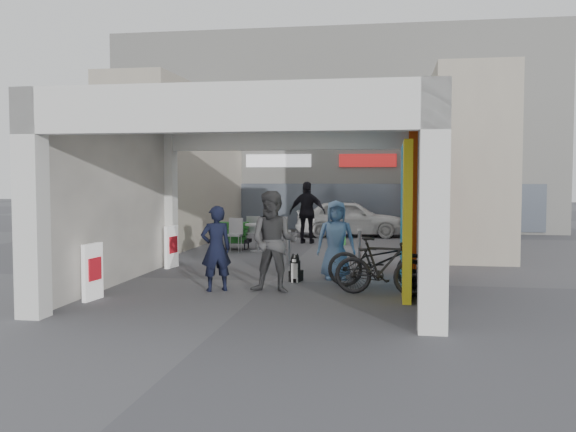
% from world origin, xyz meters
% --- Properties ---
extents(ground, '(90.00, 90.00, 0.00)m').
position_xyz_m(ground, '(0.00, 0.00, 0.00)').
color(ground, '#515155').
rests_on(ground, ground).
extents(arcade_canopy, '(6.40, 6.45, 6.40)m').
position_xyz_m(arcade_canopy, '(0.54, -0.82, 2.30)').
color(arcade_canopy, silver).
rests_on(arcade_canopy, ground).
extents(far_building, '(18.00, 4.08, 8.00)m').
position_xyz_m(far_building, '(-0.00, 13.99, 3.99)').
color(far_building, silver).
rests_on(far_building, ground).
extents(plaza_bldg_left, '(2.00, 9.00, 5.00)m').
position_xyz_m(plaza_bldg_left, '(-4.50, 7.50, 2.50)').
color(plaza_bldg_left, '#ABA38E').
rests_on(plaza_bldg_left, ground).
extents(plaza_bldg_right, '(2.00, 9.00, 5.00)m').
position_xyz_m(plaza_bldg_right, '(4.50, 7.50, 2.50)').
color(plaza_bldg_right, '#ABA38E').
rests_on(plaza_bldg_right, ground).
extents(bollard_left, '(0.09, 0.09, 0.84)m').
position_xyz_m(bollard_left, '(-1.66, 2.22, 0.42)').
color(bollard_left, '#909298').
rests_on(bollard_left, ground).
extents(bollard_center, '(0.09, 0.09, 0.83)m').
position_xyz_m(bollard_center, '(-0.07, 2.51, 0.42)').
color(bollard_center, '#909298').
rests_on(bollard_center, ground).
extents(bollard_right, '(0.09, 0.09, 0.89)m').
position_xyz_m(bollard_right, '(1.67, 2.50, 0.44)').
color(bollard_right, '#909298').
rests_on(bollard_right, ground).
extents(advert_board_near, '(0.15, 0.56, 1.00)m').
position_xyz_m(advert_board_near, '(-2.75, -2.53, 0.51)').
color(advert_board_near, white).
rests_on(advert_board_near, ground).
extents(advert_board_far, '(0.17, 0.56, 1.00)m').
position_xyz_m(advert_board_far, '(-2.75, 1.56, 0.51)').
color(advert_board_far, white).
rests_on(advert_board_far, ground).
extents(cafe_set, '(1.61, 1.30, 0.97)m').
position_xyz_m(cafe_set, '(-1.51, 5.43, 0.34)').
color(cafe_set, '#A7A7AC').
rests_on(cafe_set, ground).
extents(produce_stand, '(1.21, 0.66, 0.80)m').
position_xyz_m(produce_stand, '(-2.35, 5.59, 0.32)').
color(produce_stand, black).
rests_on(produce_stand, ground).
extents(crate_stack, '(0.54, 0.48, 0.56)m').
position_xyz_m(crate_stack, '(0.73, 7.38, 0.28)').
color(crate_stack, '#1B5E1F').
rests_on(crate_stack, ground).
extents(border_collie, '(0.22, 0.43, 0.60)m').
position_xyz_m(border_collie, '(0.48, -0.02, 0.24)').
color(border_collie, black).
rests_on(border_collie, ground).
extents(man_with_dog, '(0.71, 0.63, 1.62)m').
position_xyz_m(man_with_dog, '(-0.85, -1.31, 0.81)').
color(man_with_dog, black).
rests_on(man_with_dog, ground).
extents(man_back_turned, '(0.98, 0.79, 1.90)m').
position_xyz_m(man_back_turned, '(0.26, -1.30, 0.95)').
color(man_back_turned, '#39393B').
rests_on(man_back_turned, ground).
extents(man_elderly, '(0.89, 0.66, 1.67)m').
position_xyz_m(man_elderly, '(1.27, 0.47, 0.83)').
color(man_elderly, '#638AC0').
rests_on(man_elderly, ground).
extents(man_crates, '(1.20, 0.54, 2.01)m').
position_xyz_m(man_crates, '(-0.28, 7.65, 1.01)').
color(man_crates, black).
rests_on(man_crates, ground).
extents(bicycle_front, '(2.06, 0.82, 1.06)m').
position_xyz_m(bicycle_front, '(2.20, -0.45, 0.53)').
color(bicycle_front, black).
rests_on(bicycle_front, ground).
extents(bicycle_rear, '(1.83, 0.76, 1.06)m').
position_xyz_m(bicycle_rear, '(2.27, -1.27, 0.53)').
color(bicycle_rear, black).
rests_on(bicycle_rear, ground).
extents(white_van, '(4.01, 1.85, 1.33)m').
position_xyz_m(white_van, '(0.93, 10.30, 0.67)').
color(white_van, white).
rests_on(white_van, ground).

